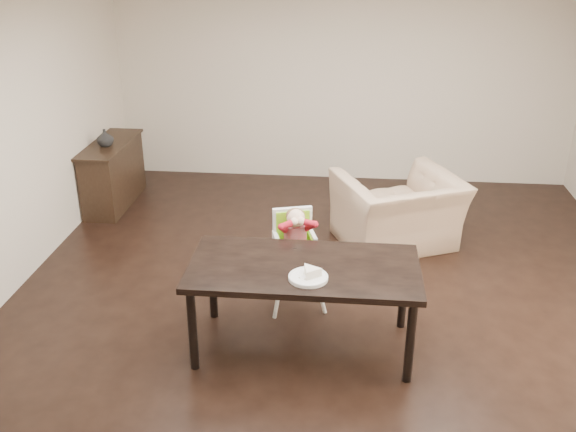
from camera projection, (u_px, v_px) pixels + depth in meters
name	position (u px, v px, depth m)	size (l,w,h in m)	color
ground	(332.00, 314.00, 5.72)	(7.00, 7.00, 0.00)	black
room_walls	(338.00, 111.00, 4.96)	(6.02, 7.02, 2.71)	beige
dining_table	(304.00, 274.00, 5.01)	(1.80, 0.90, 0.75)	black
high_chair	(295.00, 236.00, 5.66)	(0.48, 0.48, 0.94)	white
plate	(309.00, 275.00, 4.78)	(0.35, 0.35, 0.09)	white
armchair	(399.00, 200.00, 6.79)	(1.20, 0.78, 1.05)	tan
sideboard	(113.00, 174.00, 7.88)	(0.44, 1.26, 0.79)	black
vase	(105.00, 138.00, 7.57)	(0.20, 0.21, 0.20)	#99999E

